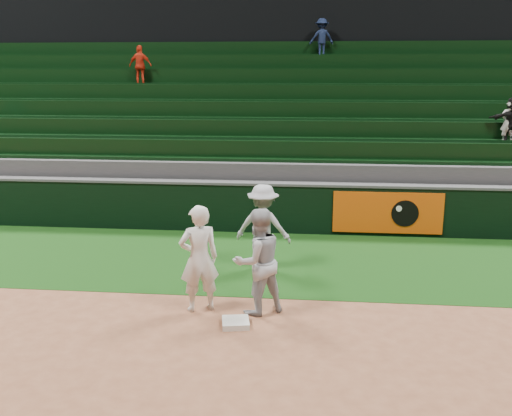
{
  "coord_description": "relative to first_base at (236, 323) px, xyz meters",
  "views": [
    {
      "loc": [
        1.18,
        -8.46,
        3.92
      ],
      "look_at": [
        0.1,
        2.3,
        1.3
      ],
      "focal_mm": 40.0,
      "sensor_mm": 36.0,
      "label": 1
    }
  ],
  "objects": [
    {
      "name": "upper_deck",
      "position": [
        -0.03,
        17.68,
        5.95
      ],
      "size": [
        40.0,
        12.0,
        12.0
      ],
      "primitive_type": "cube",
      "color": "black",
      "rests_on": "ground"
    },
    {
      "name": "first_baseman",
      "position": [
        -0.67,
        0.55,
        0.86
      ],
      "size": [
        0.78,
        0.66,
        1.81
      ],
      "primitive_type": "imported",
      "rotation": [
        0.0,
        0.0,
        3.56
      ],
      "color": "silver",
      "rests_on": "ground"
    },
    {
      "name": "field_wall",
      "position": [
        -0.01,
        5.43,
        0.59
      ],
      "size": [
        36.0,
        0.45,
        1.25
      ],
      "color": "black",
      "rests_on": "ground"
    },
    {
      "name": "baserunner",
      "position": [
        0.3,
        0.55,
        0.84
      ],
      "size": [
        1.09,
        1.03,
        1.77
      ],
      "primitive_type": "imported",
      "rotation": [
        0.0,
        0.0,
        3.71
      ],
      "color": "#AAADB5",
      "rests_on": "ground"
    },
    {
      "name": "stadium_seating",
      "position": [
        -0.03,
        9.21,
        1.65
      ],
      "size": [
        36.0,
        5.95,
        5.55
      ],
      "color": "#333335",
      "rests_on": "ground"
    },
    {
      "name": "first_base",
      "position": [
        0.0,
        0.0,
        0.0
      ],
      "size": [
        0.49,
        0.49,
        0.09
      ],
      "primitive_type": "cube",
      "rotation": [
        0.0,
        0.0,
        0.18
      ],
      "color": "white",
      "rests_on": "ground"
    },
    {
      "name": "base_coach",
      "position": [
        0.19,
        2.72,
        0.82
      ],
      "size": [
        1.2,
        0.81,
        1.72
      ],
      "primitive_type": "imported",
      "rotation": [
        0.0,
        0.0,
        2.98
      ],
      "color": "#A0A3AD",
      "rests_on": "foul_grass"
    },
    {
      "name": "ground",
      "position": [
        -0.03,
        0.23,
        -0.05
      ],
      "size": [
        70.0,
        70.0,
        0.0
      ],
      "primitive_type": "plane",
      "color": "brown",
      "rests_on": "ground"
    },
    {
      "name": "foul_grass",
      "position": [
        -0.03,
        3.23,
        -0.04
      ],
      "size": [
        36.0,
        4.2,
        0.01
      ],
      "primitive_type": "cube",
      "color": "black",
      "rests_on": "ground"
    }
  ]
}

